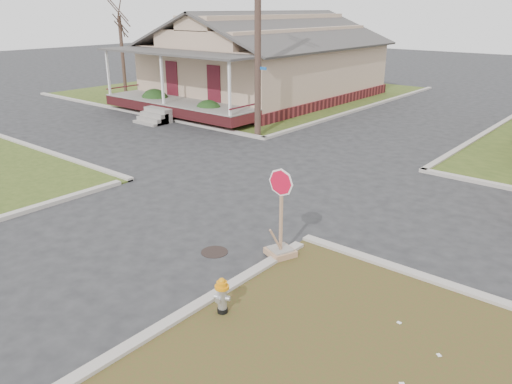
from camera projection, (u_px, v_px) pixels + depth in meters
The scene contains 11 objects.
ground at pixel (169, 222), 13.48m from camera, with size 120.00×120.00×0.00m, color #242527.
verge_far_left at pixel (243, 91), 34.24m from camera, with size 19.00×19.00×0.05m, color #364819.
curbs at pixel (280, 176), 17.09m from camera, with size 80.00×40.00×0.12m, color #ADA59C, non-canonical shape.
manhole at pixel (214, 252), 11.80m from camera, with size 0.64×0.64×0.01m, color black.
corner_house at pixel (265, 62), 30.71m from camera, with size 10.10×15.50×5.30m.
utility_pole at pixel (258, 27), 20.79m from camera, with size 1.80×0.28×9.00m.
tree_far_left at pixel (123, 56), 32.03m from camera, with size 0.22×0.22×4.90m, color #3D2B23.
fire_hydrant at pixel (222, 294), 9.26m from camera, with size 0.27×0.27×0.73m.
stop_sign at pixel (281, 237), 11.40m from camera, with size 0.60×0.58×2.11m.
hedge_left at pixel (155, 101), 27.23m from camera, with size 1.56×1.28×1.19m, color #193E16.
hedge_right at pixel (209, 111), 24.67m from camera, with size 1.45×1.19×1.11m, color #193E16.
Camera 1 is at (9.69, -8.02, 5.44)m, focal length 35.00 mm.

